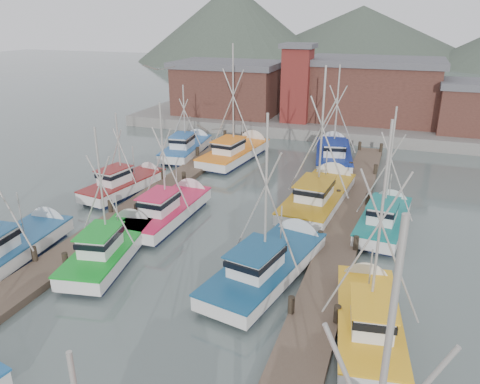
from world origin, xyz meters
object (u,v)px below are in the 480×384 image
(boat_12, at_px, (237,152))
(boat_4, at_px, (113,246))
(lookout_tower, at_px, (297,83))
(boat_8, at_px, (171,208))

(boat_12, bearing_deg, boat_4, -83.50)
(lookout_tower, height_order, boat_12, boat_12)
(boat_12, bearing_deg, lookout_tower, 84.90)
(boat_8, bearing_deg, lookout_tower, 86.26)
(lookout_tower, height_order, boat_8, lookout_tower)
(lookout_tower, xyz_separation_m, boat_12, (-2.62, -12.48, -4.86))
(boat_4, bearing_deg, boat_8, 74.38)
(lookout_tower, height_order, boat_4, lookout_tower)
(boat_4, xyz_separation_m, boat_8, (0.58, 5.84, 0.00))
(lookout_tower, bearing_deg, boat_12, -101.85)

